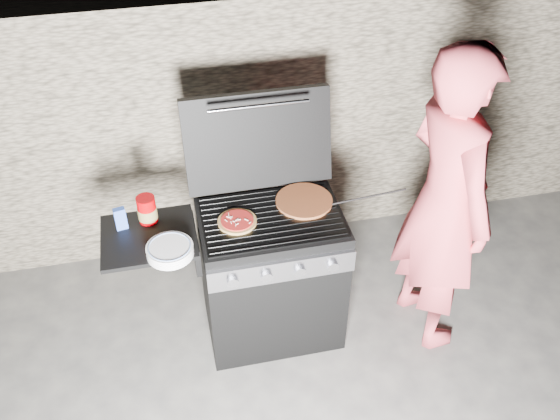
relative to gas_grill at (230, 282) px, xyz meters
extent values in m
plane|color=#3A3938|center=(0.25, 0.00, -0.46)|extent=(50.00, 50.00, 0.00)
cube|color=gray|center=(0.25, 1.05, 0.44)|extent=(8.00, 0.35, 1.80)
cylinder|color=#B36535|center=(0.46, 0.09, 0.46)|extent=(0.35, 0.35, 0.02)
cylinder|color=#A90004|center=(-0.41, 0.12, 0.53)|extent=(0.11, 0.11, 0.16)
cube|color=#3053B8|center=(-0.55, 0.09, 0.51)|extent=(0.07, 0.05, 0.13)
cylinder|color=white|center=(-0.32, -0.17, 0.47)|extent=(0.28, 0.28, 0.06)
imported|color=#D84853|center=(1.20, -0.15, 0.50)|extent=(0.55, 0.76, 1.92)
cylinder|color=black|center=(0.80, 0.00, 0.50)|extent=(0.43, 0.06, 0.09)
camera|label=1|loc=(-0.27, -2.57, 2.66)|focal=40.00mm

